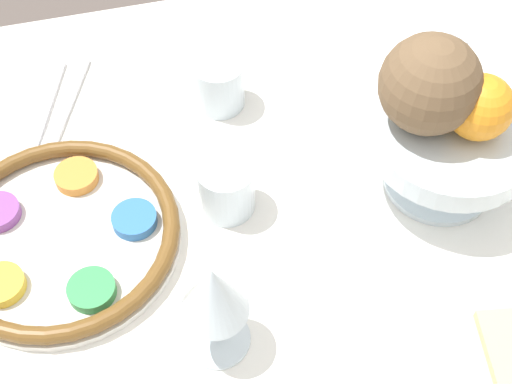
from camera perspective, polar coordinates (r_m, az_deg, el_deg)
name	(u,v)px	position (r m, az deg, el deg)	size (l,w,h in m)	color
seder_plate	(61,235)	(0.87, -15.34, -3.37)	(0.28, 0.28, 0.03)	silver
wine_glass	(214,294)	(0.70, -3.41, -8.14)	(0.07, 0.07, 0.15)	silver
fruit_stand	(449,144)	(0.87, 15.22, 3.69)	(0.19, 0.19, 0.10)	silver
orange_fruit	(480,107)	(0.83, 17.48, 6.49)	(0.08, 0.08, 0.08)	orange
coconut	(430,84)	(0.82, 13.74, 8.37)	(0.12, 0.12, 0.12)	brown
cup_near	(226,187)	(0.85, -2.41, 0.37)	(0.07, 0.07, 0.07)	silver
cup_mid	(440,50)	(1.05, 14.54, 10.91)	(0.07, 0.07, 0.07)	silver
cup_far	(219,84)	(0.97, -3.01, 8.64)	(0.07, 0.07, 0.07)	silver
fork_left	(45,105)	(1.03, -16.53, 6.67)	(0.07, 0.17, 0.01)	silver
fork_right	(67,101)	(1.02, -14.89, 7.02)	(0.08, 0.16, 0.01)	silver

